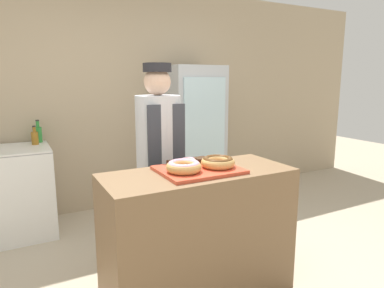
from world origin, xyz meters
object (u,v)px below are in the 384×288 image
object	(u,v)px
donut_mini_center	(188,160)
brownie_back_left	(175,163)
baker_person	(159,159)
beverage_fridge	(193,136)
serving_tray	(199,170)
donut_chocolate_glaze	(218,162)
chest_freezer	(8,193)
donut_light_glaze	(184,166)
bottle_amber	(35,137)
bottle_green_b	(38,134)
brownie_back_right	(201,160)

from	to	relation	value
donut_mini_center	brownie_back_left	xyz separation A→B (m)	(-0.11, 0.00, -0.01)
brownie_back_left	baker_person	bearing A→B (deg)	81.19
brownie_back_left	beverage_fridge	xyz separation A→B (m)	(0.99, 1.58, -0.11)
serving_tray	donut_chocolate_glaze	bearing A→B (deg)	-15.50
brownie_back_left	donut_chocolate_glaze	bearing A→B (deg)	-38.55
brownie_back_left	chest_freezer	distance (m)	2.01
donut_chocolate_glaze	chest_freezer	size ratio (longest dim) A/B	0.26
donut_mini_center	chest_freezer	bearing A→B (deg)	127.89
donut_light_glaze	beverage_fridge	xyz separation A→B (m)	(1.02, 1.77, -0.14)
serving_tray	baker_person	xyz separation A→B (m)	(-0.03, 0.64, -0.06)
serving_tray	donut_light_glaze	size ratio (longest dim) A/B	2.30
donut_light_glaze	beverage_fridge	size ratio (longest dim) A/B	0.14
baker_person	bottle_amber	world-z (taller)	baker_person
brownie_back_left	bottle_green_b	bearing A→B (deg)	113.21
serving_tray	beverage_fridge	world-z (taller)	beverage_fridge
baker_person	serving_tray	bearing A→B (deg)	-87.00
brownie_back_right	bottle_amber	distance (m)	1.99
donut_light_glaze	bottle_amber	size ratio (longest dim) A/B	1.22
donut_light_glaze	chest_freezer	distance (m)	2.16
donut_light_glaze	brownie_back_right	world-z (taller)	donut_light_glaze
donut_mini_center	brownie_back_right	size ratio (longest dim) A/B	1.20
chest_freezer	brownie_back_left	bearing A→B (deg)	-54.65
bottle_green_b	serving_tray	bearing A→B (deg)	-65.78
donut_chocolate_glaze	baker_person	size ratio (longest dim) A/B	0.14
donut_mini_center	beverage_fridge	world-z (taller)	beverage_fridge
donut_chocolate_glaze	brownie_back_right	distance (m)	0.20
bottle_amber	donut_mini_center	bearing A→B (deg)	-61.07
donut_mini_center	donut_chocolate_glaze	bearing A→B (deg)	-55.22
brownie_back_right	bottle_green_b	xyz separation A→B (m)	(-1.00, 1.82, 0.02)
brownie_back_right	chest_freezer	distance (m)	2.14
donut_chocolate_glaze	chest_freezer	world-z (taller)	donut_chocolate_glaze
serving_tray	bottle_green_b	distance (m)	2.17
baker_person	beverage_fridge	distance (m)	1.43
donut_mini_center	brownie_back_right	bearing A→B (deg)	0.00
donut_mini_center	bottle_green_b	distance (m)	2.03
donut_light_glaze	donut_mini_center	world-z (taller)	donut_light_glaze
donut_light_glaze	donut_chocolate_glaze	world-z (taller)	same
donut_mini_center	bottle_green_b	world-z (taller)	bottle_green_b
brownie_back_right	brownie_back_left	bearing A→B (deg)	180.00
donut_light_glaze	baker_person	distance (m)	0.70
chest_freezer	bottle_amber	distance (m)	0.62
donut_light_glaze	chest_freezer	xyz separation A→B (m)	(-1.10, 1.78, -0.55)
chest_freezer	bottle_green_b	xyz separation A→B (m)	(0.34, 0.24, 0.55)
beverage_fridge	chest_freezer	size ratio (longest dim) A/B	1.92
donut_mini_center	bottle_green_b	xyz separation A→B (m)	(-0.89, 1.82, 0.01)
donut_light_glaze	baker_person	size ratio (longest dim) A/B	0.14
baker_person	chest_freezer	bearing A→B (deg)	137.54
donut_light_glaze	brownie_back_left	distance (m)	0.20
donut_light_glaze	bottle_amber	bearing A→B (deg)	112.97
donut_chocolate_glaze	baker_person	distance (m)	0.71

